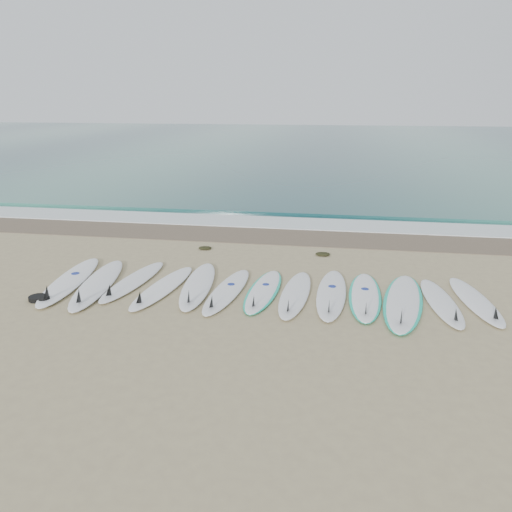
% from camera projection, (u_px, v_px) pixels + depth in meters
% --- Properties ---
extents(ground, '(120.00, 120.00, 0.00)m').
position_uv_depth(ground, '(262.00, 292.00, 9.62)').
color(ground, tan).
extents(ocean, '(120.00, 55.00, 0.03)m').
position_uv_depth(ocean, '(322.00, 143.00, 40.17)').
color(ocean, '#28615B').
rests_on(ocean, ground).
extents(wet_sand_band, '(120.00, 1.80, 0.01)m').
position_uv_depth(wet_sand_band, '(285.00, 236.00, 13.47)').
color(wet_sand_band, brown).
rests_on(wet_sand_band, ground).
extents(foam_band, '(120.00, 1.40, 0.04)m').
position_uv_depth(foam_band, '(290.00, 223.00, 14.79)').
color(foam_band, silver).
rests_on(foam_band, ground).
extents(wave_crest, '(120.00, 1.00, 0.10)m').
position_uv_depth(wave_crest, '(294.00, 211.00, 16.19)').
color(wave_crest, '#28615B').
rests_on(wave_crest, ground).
extents(surfboard_0, '(0.97, 2.94, 0.37)m').
position_uv_depth(surfboard_0, '(69.00, 281.00, 10.01)').
color(surfboard_0, white).
rests_on(surfboard_0, ground).
extents(surfboard_1, '(1.03, 2.95, 0.37)m').
position_uv_depth(surfboard_1, '(97.00, 284.00, 9.85)').
color(surfboard_1, white).
rests_on(surfboard_1, ground).
extents(surfboard_2, '(0.78, 2.52, 0.32)m').
position_uv_depth(surfboard_2, '(132.00, 281.00, 10.02)').
color(surfboard_2, white).
rests_on(surfboard_2, ground).
extents(surfboard_3, '(0.83, 2.55, 0.32)m').
position_uv_depth(surfboard_3, '(161.00, 288.00, 9.69)').
color(surfboard_3, white).
rests_on(surfboard_3, ground).
extents(surfboard_4, '(0.83, 2.71, 0.34)m').
position_uv_depth(surfboard_4, '(197.00, 285.00, 9.79)').
color(surfboard_4, white).
rests_on(surfboard_4, ground).
extents(surfboard_5, '(0.74, 2.51, 0.32)m').
position_uv_depth(surfboard_5, '(226.00, 291.00, 9.51)').
color(surfboard_5, white).
rests_on(surfboard_5, ground).
extents(surfboard_6, '(0.70, 2.38, 0.30)m').
position_uv_depth(surfboard_6, '(263.00, 291.00, 9.56)').
color(surfboard_6, white).
rests_on(surfboard_6, ground).
extents(surfboard_7, '(0.64, 2.49, 0.32)m').
position_uv_depth(surfboard_7, '(295.00, 294.00, 9.37)').
color(surfboard_7, white).
rests_on(surfboard_7, ground).
extents(surfboard_8, '(0.63, 2.64, 0.34)m').
position_uv_depth(surfboard_8, '(331.00, 294.00, 9.36)').
color(surfboard_8, white).
rests_on(surfboard_8, ground).
extents(surfboard_9, '(0.69, 2.52, 0.32)m').
position_uv_depth(surfboard_9, '(365.00, 296.00, 9.30)').
color(surfboard_9, white).
rests_on(surfboard_9, ground).
extents(surfboard_10, '(1.11, 2.95, 0.36)m').
position_uv_depth(surfboard_10, '(403.00, 302.00, 9.03)').
color(surfboard_10, white).
rests_on(surfboard_10, ground).
extents(surfboard_11, '(0.68, 2.37, 0.30)m').
position_uv_depth(surfboard_11, '(442.00, 303.00, 8.99)').
color(surfboard_11, white).
rests_on(surfboard_11, ground).
extents(surfboard_12, '(0.78, 2.43, 0.30)m').
position_uv_depth(surfboard_12, '(476.00, 301.00, 9.06)').
color(surfboard_12, white).
rests_on(surfboard_12, ground).
extents(seaweed_near, '(0.33, 0.26, 0.06)m').
position_uv_depth(seaweed_near, '(205.00, 248.00, 12.32)').
color(seaweed_near, black).
rests_on(seaweed_near, ground).
extents(seaweed_far, '(0.35, 0.27, 0.07)m').
position_uv_depth(seaweed_far, '(323.00, 254.00, 11.83)').
color(seaweed_far, black).
rests_on(seaweed_far, ground).
extents(leash_coil, '(0.46, 0.36, 0.11)m').
position_uv_depth(leash_coil, '(39.00, 298.00, 9.19)').
color(leash_coil, black).
rests_on(leash_coil, ground).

